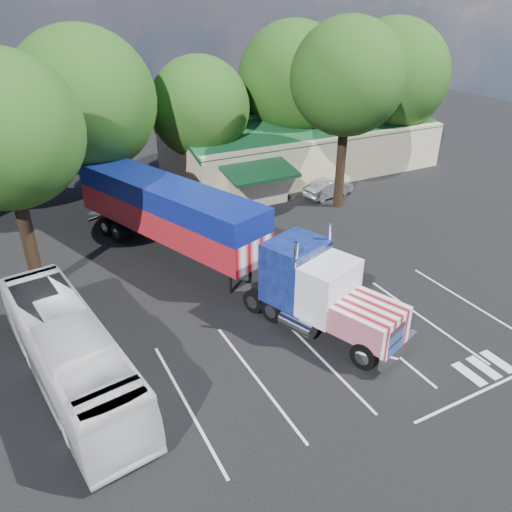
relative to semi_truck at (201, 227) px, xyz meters
name	(u,v)px	position (x,y,z in m)	size (l,w,h in m)	color
ground	(258,294)	(1.56, -3.96, -2.77)	(120.00, 120.00, 0.00)	black
event_hall	(299,146)	(15.30, 13.84, -0.56)	(24.20, 14.12, 5.55)	beige
tree_row_c	(83,102)	(-3.44, 12.24, 5.27)	(10.00, 10.00, 13.05)	black
tree_row_d	(199,108)	(5.56, 13.54, 3.81)	(8.00, 8.00, 10.60)	black
tree_row_e	(293,79)	(14.56, 14.04, 5.31)	(9.60, 9.60, 12.90)	black
tree_row_f	(392,76)	(24.56, 12.84, 5.02)	(10.40, 10.40, 13.00)	black
tree_near_left	(3,132)	(-8.94, 2.04, 6.04)	(7.60, 7.60, 12.65)	black
tree_near_right	(348,78)	(13.06, 4.54, 6.69)	(8.00, 8.00, 13.50)	black
semi_truck	(201,227)	(0.00, 0.00, 0.00)	(10.62, 22.97, 4.90)	black
woman	(283,273)	(3.16, -3.96, -1.86)	(0.67, 0.44, 1.83)	black
bicycle	(277,272)	(3.36, -2.96, -2.35)	(0.56, 1.61, 0.85)	black
tour_bus	(70,353)	(-8.54, -6.66, -1.16)	(2.72, 11.61, 3.23)	silver
silver_sedan	(328,188)	(13.56, 6.54, -2.05)	(1.52, 4.36, 1.44)	#B2B5BA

